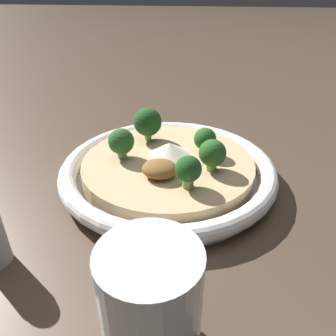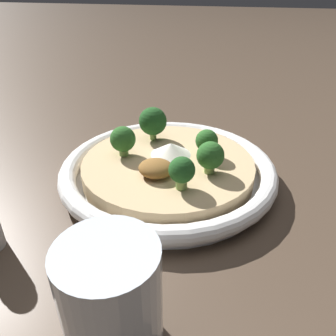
{
  "view_description": "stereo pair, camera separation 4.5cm",
  "coord_description": "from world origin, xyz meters",
  "views": [
    {
      "loc": [
        0.05,
        -0.39,
        0.25
      ],
      "look_at": [
        0.0,
        0.0,
        0.02
      ],
      "focal_mm": 35.0,
      "sensor_mm": 36.0,
      "label": 1
    },
    {
      "loc": [
        0.09,
        -0.38,
        0.25
      ],
      "look_at": [
        0.0,
        0.0,
        0.02
      ],
      "focal_mm": 35.0,
      "sensor_mm": 36.0,
      "label": 2
    }
  ],
  "objects": [
    {
      "name": "broccoli_back",
      "position": [
        -0.04,
        0.06,
        0.06
      ],
      "size": [
        0.04,
        0.04,
        0.05
      ],
      "color": "#84A856",
      "rests_on": "risotto_bowl"
    },
    {
      "name": "broccoli_left",
      "position": [
        -0.06,
        -0.0,
        0.06
      ],
      "size": [
        0.04,
        0.04,
        0.04
      ],
      "color": "#668E47",
      "rests_on": "risotto_bowl"
    },
    {
      "name": "broccoli_front_right",
      "position": [
        0.06,
        -0.02,
        0.06
      ],
      "size": [
        0.03,
        0.03,
        0.04
      ],
      "color": "#84A856",
      "rests_on": "risotto_bowl"
    },
    {
      "name": "risotto_bowl",
      "position": [
        0.0,
        0.0,
        0.02
      ],
      "size": [
        0.3,
        0.3,
        0.03
      ],
      "color": "white",
      "rests_on": "ground_plane"
    },
    {
      "name": "drinking_glass",
      "position": [
        0.02,
        -0.24,
        0.05
      ],
      "size": [
        0.07,
        0.07,
        0.1
      ],
      "color": "silver",
      "rests_on": "ground_plane"
    },
    {
      "name": "ground_plane",
      "position": [
        0.0,
        0.0,
        0.0
      ],
      "size": [
        6.0,
        6.0,
        0.0
      ],
      "primitive_type": "plane",
      "color": "#47382B"
    },
    {
      "name": "broccoli_right",
      "position": [
        0.05,
        0.02,
        0.06
      ],
      "size": [
        0.03,
        0.03,
        0.04
      ],
      "color": "#668E47",
      "rests_on": "risotto_bowl"
    },
    {
      "name": "cheese_sprinkle",
      "position": [
        -0.0,
        0.02,
        0.04
      ],
      "size": [
        0.06,
        0.06,
        0.02
      ],
      "color": "white",
      "rests_on": "risotto_bowl"
    },
    {
      "name": "broccoli_front",
      "position": [
        0.03,
        -0.06,
        0.06
      ],
      "size": [
        0.03,
        0.03,
        0.04
      ],
      "color": "#84A856",
      "rests_on": "risotto_bowl"
    },
    {
      "name": "crispy_onion_garnish",
      "position": [
        -0.01,
        -0.04,
        0.04
      ],
      "size": [
        0.04,
        0.04,
        0.02
      ],
      "color": "brown",
      "rests_on": "risotto_bowl"
    }
  ]
}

